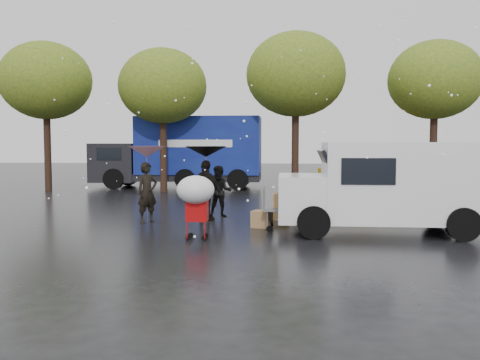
# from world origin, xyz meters

# --- Properties ---
(ground) EXTENTS (90.00, 90.00, 0.00)m
(ground) POSITION_xyz_m (0.00, 0.00, 0.00)
(ground) COLOR black
(ground) RESTS_ON ground
(person_pink) EXTENTS (0.71, 0.71, 1.66)m
(person_pink) POSITION_xyz_m (-1.75, 0.79, 0.83)
(person_pink) COLOR black
(person_pink) RESTS_ON ground
(person_middle) EXTENTS (0.78, 0.63, 1.52)m
(person_middle) POSITION_xyz_m (0.10, 2.04, 0.76)
(person_middle) COLOR black
(person_middle) RESTS_ON ground
(person_black) EXTENTS (1.08, 0.87, 1.71)m
(person_black) POSITION_xyz_m (-0.18, 1.24, 0.86)
(person_black) COLOR black
(person_black) RESTS_ON ground
(umbrella_pink) EXTENTS (1.04, 1.04, 2.11)m
(umbrella_pink) POSITION_xyz_m (-1.75, 0.79, 1.95)
(umbrella_pink) COLOR #4C4C4C
(umbrella_pink) RESTS_ON ground
(umbrella_black) EXTENTS (1.17, 1.17, 2.10)m
(umbrella_black) POSITION_xyz_m (-0.18, 1.24, 1.95)
(umbrella_black) COLOR #4C4C4C
(umbrella_black) RESTS_ON ground
(vendor_cart) EXTENTS (1.52, 0.80, 1.27)m
(vendor_cart) POSITION_xyz_m (2.33, -0.18, 0.73)
(vendor_cart) COLOR slate
(vendor_cart) RESTS_ON ground
(shopping_cart) EXTENTS (0.84, 0.84, 1.46)m
(shopping_cart) POSITION_xyz_m (0.04, -1.74, 1.06)
(shopping_cart) COLOR #B60A0C
(shopping_cart) RESTS_ON ground
(white_van) EXTENTS (4.91, 2.18, 2.20)m
(white_van) POSITION_xyz_m (4.49, -0.33, 1.16)
(white_van) COLOR white
(white_van) RESTS_ON ground
(blue_truck) EXTENTS (8.30, 2.60, 3.50)m
(blue_truck) POSITION_xyz_m (-2.99, 12.03, 1.76)
(blue_truck) COLOR navy
(blue_truck) RESTS_ON ground
(box_ground_near) EXTENTS (0.58, 0.52, 0.44)m
(box_ground_near) POSITION_xyz_m (1.43, 0.19, 0.22)
(box_ground_near) COLOR olive
(box_ground_near) RESTS_ON ground
(box_ground_far) EXTENTS (0.55, 0.49, 0.35)m
(box_ground_far) POSITION_xyz_m (1.90, 1.55, 0.18)
(box_ground_far) COLOR olive
(box_ground_far) RESTS_ON ground
(yellow_taxi) EXTENTS (4.65, 3.14, 1.47)m
(yellow_taxi) POSITION_xyz_m (5.76, 11.35, 0.74)
(yellow_taxi) COLOR #DBB30B
(yellow_taxi) RESTS_ON ground
(tree_row) EXTENTS (21.60, 4.40, 7.12)m
(tree_row) POSITION_xyz_m (-0.47, 10.00, 5.02)
(tree_row) COLOR black
(tree_row) RESTS_ON ground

